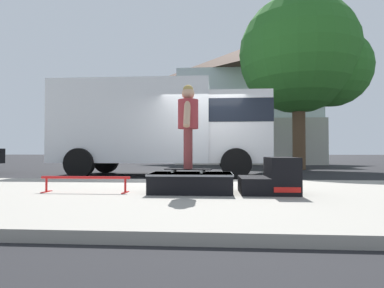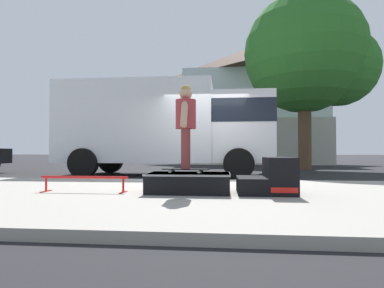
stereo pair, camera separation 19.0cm
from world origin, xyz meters
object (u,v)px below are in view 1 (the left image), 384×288
object	(u,v)px
skater_kid	(188,119)
street_tree_main	(305,58)
skate_box	(191,182)
grind_rail	(86,180)
box_truck	(163,125)
kicker_ramp	(273,178)
skateboard	(188,169)

from	to	relation	value
skater_kid	street_tree_main	world-z (taller)	street_tree_main
skate_box	grind_rail	bearing A→B (deg)	-176.38
skater_kid	box_truck	world-z (taller)	box_truck
grind_rail	skater_kid	xyz separation A→B (m)	(1.70, 0.15, 1.02)
kicker_ramp	street_tree_main	bearing A→B (deg)	70.79
kicker_ramp	grind_rail	world-z (taller)	kicker_ramp
skateboard	skater_kid	size ratio (longest dim) A/B	0.57
skate_box	skater_kid	world-z (taller)	skater_kid
kicker_ramp	grind_rail	bearing A→B (deg)	-177.95
kicker_ramp	street_tree_main	world-z (taller)	street_tree_main
kicker_ramp	grind_rail	distance (m)	3.09
grind_rail	box_truck	bearing A→B (deg)	85.11
skate_box	skater_kid	bearing A→B (deg)	147.04
skateboard	street_tree_main	world-z (taller)	street_tree_main
skate_box	grind_rail	world-z (taller)	skate_box
grind_rail	street_tree_main	world-z (taller)	street_tree_main
skateboard	skater_kid	xyz separation A→B (m)	(0.00, 0.00, 0.84)
skater_kid	street_tree_main	distance (m)	10.73
skater_kid	box_truck	bearing A→B (deg)	103.72
grind_rail	skate_box	bearing A→B (deg)	3.62
grind_rail	skateboard	world-z (taller)	skateboard
kicker_ramp	skater_kid	world-z (taller)	skater_kid
kicker_ramp	skateboard	bearing A→B (deg)	178.55
kicker_ramp	skater_kid	size ratio (longest dim) A/B	0.64
skater_kid	box_truck	distance (m)	5.28
skate_box	kicker_ramp	world-z (taller)	kicker_ramp
grind_rail	street_tree_main	size ratio (longest dim) A/B	0.19
skateboard	skater_kid	world-z (taller)	skater_kid
skateboard	skate_box	bearing A→B (deg)	-32.96
grind_rail	box_truck	world-z (taller)	box_truck
skate_box	grind_rail	size ratio (longest dim) A/B	0.90
skateboard	street_tree_main	bearing A→B (deg)	63.26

